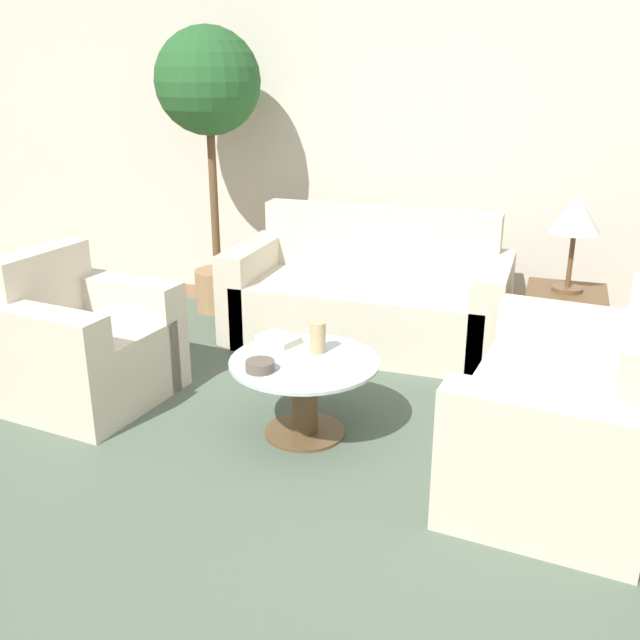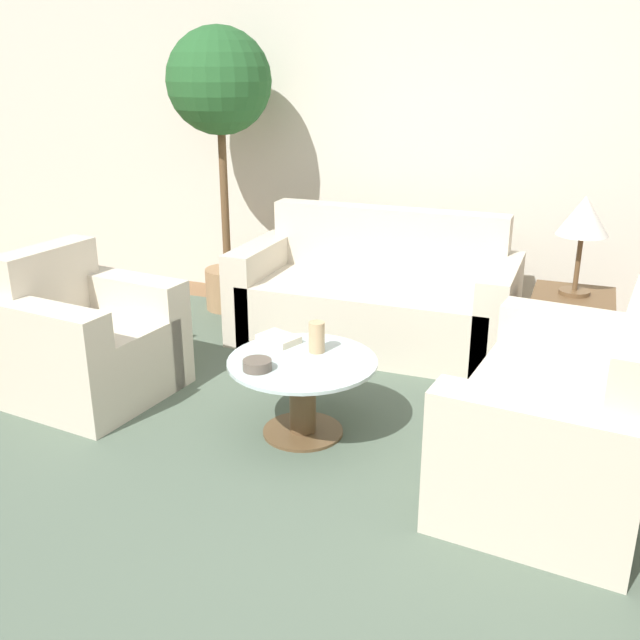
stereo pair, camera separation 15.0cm
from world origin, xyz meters
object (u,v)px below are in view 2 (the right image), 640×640
(sofa_main, at_px, (376,300))
(vase, at_px, (317,337))
(potted_plant, at_px, (220,102))
(coffee_table, at_px, (303,386))
(book_stack, at_px, (279,339))
(armchair, at_px, (86,346))
(loveseat, at_px, (572,425))
(bowl, at_px, (257,365))
(table_lamp, at_px, (584,219))

(sofa_main, bearing_deg, vase, -87.28)
(potted_plant, bearing_deg, coffee_table, -51.70)
(book_stack, bearing_deg, armchair, -150.82)
(loveseat, height_order, coffee_table, loveseat)
(potted_plant, xyz_separation_m, bowl, (1.16, -1.86, -1.13))
(vase, bearing_deg, bowl, -120.52)
(sofa_main, relative_size, loveseat, 1.30)
(sofa_main, relative_size, book_stack, 7.51)
(sofa_main, height_order, table_lamp, table_lamp)
(loveseat, distance_m, vase, 1.30)
(armchair, relative_size, table_lamp, 1.57)
(coffee_table, bearing_deg, potted_plant, 128.30)
(coffee_table, xyz_separation_m, vase, (0.03, 0.13, 0.23))
(table_lamp, xyz_separation_m, bowl, (-1.40, -1.45, -0.54))
(sofa_main, distance_m, table_lamp, 1.46)
(armchair, bearing_deg, vase, -78.10)
(potted_plant, bearing_deg, armchair, -91.35)
(coffee_table, bearing_deg, armchair, 179.90)
(sofa_main, xyz_separation_m, armchair, (-1.32, -1.41, 0.00))
(coffee_table, distance_m, potted_plant, 2.49)
(potted_plant, bearing_deg, vase, -48.85)
(armchair, height_order, coffee_table, armchair)
(vase, bearing_deg, sofa_main, 92.72)
(table_lamp, bearing_deg, vase, -137.10)
(loveseat, relative_size, coffee_table, 1.88)
(armchair, bearing_deg, table_lamp, -57.54)
(table_lamp, height_order, potted_plant, potted_plant)
(sofa_main, xyz_separation_m, loveseat, (1.34, -1.41, 0.00))
(bowl, distance_m, book_stack, 0.37)
(armchair, bearing_deg, bowl, -92.51)
(loveseat, height_order, book_stack, loveseat)
(loveseat, bearing_deg, coffee_table, -83.26)
(coffee_table, xyz_separation_m, potted_plant, (-1.32, 1.67, 1.30))
(loveseat, distance_m, potted_plant, 3.36)
(table_lamp, distance_m, vase, 1.72)
(armchair, bearing_deg, sofa_main, -36.40)
(coffee_table, height_order, table_lamp, table_lamp)
(loveseat, bearing_deg, book_stack, -90.01)
(book_stack, bearing_deg, vase, 8.36)
(potted_plant, bearing_deg, loveseat, -32.23)
(sofa_main, distance_m, coffee_table, 1.42)
(sofa_main, distance_m, bowl, 1.62)
(bowl, bearing_deg, loveseat, 7.80)
(coffee_table, bearing_deg, sofa_main, 91.30)
(sofa_main, bearing_deg, armchair, -133.14)
(sofa_main, relative_size, coffee_table, 2.43)
(sofa_main, xyz_separation_m, potted_plant, (-1.28, 0.25, 1.28))
(bowl, height_order, book_stack, bowl)
(armchair, xyz_separation_m, bowl, (1.20, -0.19, 0.15))
(bowl, bearing_deg, armchair, 170.75)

